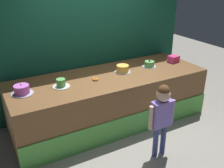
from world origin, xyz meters
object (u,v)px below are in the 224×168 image
at_px(cake_center_left, 61,83).
at_px(cake_far_right, 149,64).
at_px(pink_box, 173,59).
at_px(cake_center_right, 123,69).
at_px(child_figure, 162,111).
at_px(donut, 96,79).
at_px(cake_far_left, 22,90).

bearing_deg(cake_center_left, cake_far_right, 2.41).
xyz_separation_m(pink_box, cake_center_right, (-1.19, 0.01, -0.00)).
height_order(child_figure, cake_center_left, child_figure).
relative_size(pink_box, donut, 1.82).
xyz_separation_m(child_figure, pink_box, (1.30, 1.27, 0.21)).
xyz_separation_m(donut, cake_center_right, (0.59, 0.11, 0.04)).
distance_m(pink_box, cake_center_right, 1.19).
relative_size(pink_box, cake_center_right, 0.64).
bearing_deg(pink_box, donut, -176.90).
height_order(donut, cake_center_right, cake_center_right).
bearing_deg(cake_far_left, cake_center_right, 1.49).
xyz_separation_m(donut, cake_center_left, (-0.59, 0.03, 0.04)).
distance_m(child_figure, cake_center_left, 1.62).
bearing_deg(cake_center_left, cake_far_left, 176.63).
relative_size(child_figure, cake_far_left, 3.50).
bearing_deg(pink_box, cake_far_left, -179.33).
bearing_deg(donut, cake_center_right, 10.32).
distance_m(cake_far_left, cake_far_right, 2.38).
xyz_separation_m(cake_center_left, cake_far_right, (1.78, 0.07, -0.00)).
bearing_deg(cake_far_left, donut, -2.97).
bearing_deg(pink_box, cake_center_left, -178.32).
xyz_separation_m(child_figure, cake_center_left, (-1.08, 1.20, 0.21)).
xyz_separation_m(cake_far_left, cake_center_right, (1.78, 0.05, -0.00)).
distance_m(cake_far_left, cake_center_left, 0.60).
height_order(donut, cake_center_left, cake_center_left).
height_order(cake_center_left, cake_far_right, cake_far_right).
relative_size(donut, cake_far_right, 0.39).
relative_size(cake_far_left, cake_center_left, 1.20).
distance_m(donut, cake_center_right, 0.61).
distance_m(cake_center_left, cake_center_right, 1.19).
height_order(donut, cake_far_left, cake_far_left).
bearing_deg(donut, child_figure, -67.58).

